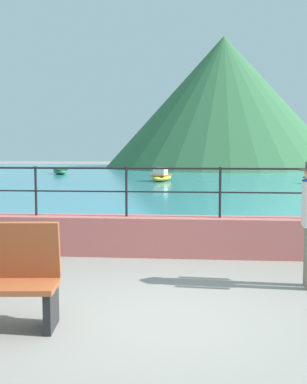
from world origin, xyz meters
name	(u,v)px	position (x,y,z in m)	size (l,w,h in m)	color
ground_plane	(159,318)	(0.00, 0.00, 0.00)	(120.00, 120.00, 0.00)	gray
promenade_wall	(173,236)	(0.00, 3.20, 0.35)	(20.00, 0.56, 0.70)	#BC605B
railing	(173,183)	(0.00, 3.20, 1.32)	(18.44, 0.04, 0.90)	black
lake_water	(189,177)	(0.00, 25.84, 0.03)	(64.00, 44.32, 0.06)	teal
hill_main	(223,102)	(3.00, 41.22, 6.19)	(22.44, 22.44, 12.38)	#33663D
boat_1	(60,171)	(-9.09, 27.72, 0.26)	(1.84, 2.46, 0.36)	#338C59
boat_4	(161,176)	(-1.48, 21.36, 0.33)	(1.38, 2.44, 0.76)	gold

